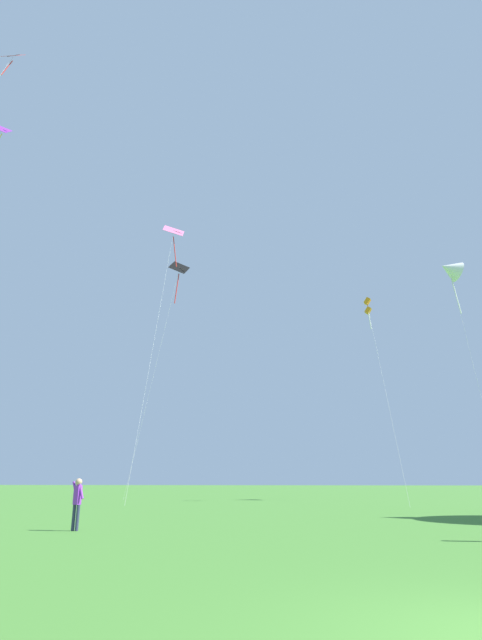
{
  "coord_description": "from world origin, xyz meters",
  "views": [
    {
      "loc": [
        -2.28,
        -5.62,
        1.45
      ],
      "look_at": [
        -7.4,
        29.99,
        12.79
      ],
      "focal_mm": 28.78,
      "sensor_mm": 36.0,
      "label": 1
    }
  ],
  "objects_px": {
    "kite_black_large": "(177,279)",
    "person_foreground_watcher": "(77,499)",
    "kite_red_high": "(1,74)",
    "kite_pink_low": "(173,242)",
    "kite_white_distant": "(450,269)",
    "kite_orange_box": "(368,307)"
  },
  "relations": [
    {
      "from": "kite_black_large",
      "to": "person_foreground_watcher",
      "type": "distance_m",
      "value": 37.39
    },
    {
      "from": "kite_black_large",
      "to": "kite_orange_box",
      "type": "distance_m",
      "value": 19.86
    },
    {
      "from": "kite_pink_low",
      "to": "kite_orange_box",
      "type": "xyz_separation_m",
      "value": [
        17.72,
        -3.22,
        -8.77
      ]
    },
    {
      "from": "person_foreground_watcher",
      "to": "kite_pink_low",
      "type": "bearing_deg",
      "value": 101.27
    },
    {
      "from": "kite_pink_low",
      "to": "person_foreground_watcher",
      "type": "bearing_deg",
      "value": -78.73
    },
    {
      "from": "kite_red_high",
      "to": "person_foreground_watcher",
      "type": "relative_size",
      "value": 18.8
    },
    {
      "from": "kite_pink_low",
      "to": "kite_red_high",
      "type": "xyz_separation_m",
      "value": [
        -5.74,
        -20.3,
        2.22
      ]
    },
    {
      "from": "kite_black_large",
      "to": "kite_white_distant",
      "type": "bearing_deg",
      "value": -7.63
    },
    {
      "from": "kite_white_distant",
      "to": "kite_black_large",
      "type": "bearing_deg",
      "value": 172.37
    },
    {
      "from": "kite_pink_low",
      "to": "kite_white_distant",
      "type": "height_order",
      "value": "kite_pink_low"
    },
    {
      "from": "kite_white_distant",
      "to": "kite_pink_low",
      "type": "bearing_deg",
      "value": 178.64
    },
    {
      "from": "kite_pink_low",
      "to": "kite_white_distant",
      "type": "xyz_separation_m",
      "value": [
        25.26,
        -0.6,
        -4.72
      ]
    },
    {
      "from": "kite_white_distant",
      "to": "kite_orange_box",
      "type": "relative_size",
      "value": 1.27
    },
    {
      "from": "kite_pink_low",
      "to": "person_foreground_watcher",
      "type": "height_order",
      "value": "kite_pink_low"
    },
    {
      "from": "person_foreground_watcher",
      "to": "kite_white_distant",
      "type": "bearing_deg",
      "value": 54.47
    },
    {
      "from": "kite_pink_low",
      "to": "kite_white_distant",
      "type": "relative_size",
      "value": 1.28
    },
    {
      "from": "kite_pink_low",
      "to": "person_foreground_watcher",
      "type": "relative_size",
      "value": 16.89
    },
    {
      "from": "kite_white_distant",
      "to": "kite_red_high",
      "type": "xyz_separation_m",
      "value": [
        -31.01,
        -19.7,
        6.94
      ]
    },
    {
      "from": "kite_black_large",
      "to": "person_foreground_watcher",
      "type": "relative_size",
      "value": 15.16
    },
    {
      "from": "kite_orange_box",
      "to": "person_foreground_watcher",
      "type": "height_order",
      "value": "kite_orange_box"
    },
    {
      "from": "kite_white_distant",
      "to": "kite_orange_box",
      "type": "distance_m",
      "value": 8.95
    },
    {
      "from": "kite_pink_low",
      "to": "kite_orange_box",
      "type": "bearing_deg",
      "value": -10.3
    }
  ]
}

